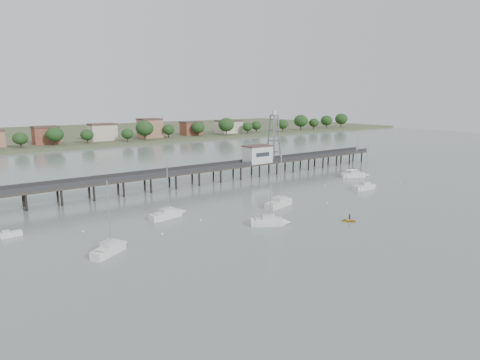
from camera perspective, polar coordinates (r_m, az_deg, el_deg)
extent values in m
plane|color=slate|center=(64.55, 19.03, -10.03)|extent=(500.00, 500.00, 0.00)
cube|color=#2D2823|center=(107.72, -7.95, 1.07)|extent=(150.00, 5.00, 0.50)
cube|color=#333335|center=(105.50, -7.34, 1.31)|extent=(150.00, 0.12, 1.10)
cube|color=#333335|center=(109.67, -8.56, 1.66)|extent=(150.00, 0.12, 1.10)
cylinder|color=black|center=(106.45, -7.43, -0.11)|extent=(0.50, 0.50, 4.40)
cylinder|color=black|center=(109.73, -8.40, 0.21)|extent=(0.50, 0.50, 4.40)
cylinder|color=black|center=(154.94, 16.90, 3.11)|extent=(0.50, 0.50, 4.40)
cylinder|color=black|center=(157.21, 15.79, 3.28)|extent=(0.50, 0.50, 4.40)
cube|color=silver|center=(121.02, 2.48, 3.63)|extent=(8.00, 5.00, 5.00)
cube|color=#4C3833|center=(120.69, 2.49, 4.87)|extent=(8.40, 5.40, 0.30)
cube|color=slate|center=(124.18, 4.89, 9.19)|extent=(1.80, 1.80, 0.30)
cube|color=silver|center=(124.15, 4.90, 9.54)|extent=(0.90, 0.90, 1.20)
cube|color=white|center=(124.72, 15.93, 0.62)|extent=(6.49, 4.78, 1.65)
cone|color=white|center=(126.45, 17.47, 0.68)|extent=(3.31, 3.23, 2.36)
cube|color=silver|center=(124.52, 15.96, 1.16)|extent=(3.25, 2.88, 0.75)
cylinder|color=#A5A8AA|center=(123.90, 16.27, 3.59)|extent=(0.18, 0.18, 11.38)
cylinder|color=#A5A8AA|center=(123.98, 15.55, 1.39)|extent=(3.24, 1.66, 0.12)
cube|color=white|center=(88.00, 5.61, -3.40)|extent=(7.14, 4.36, 1.65)
cone|color=white|center=(91.47, 6.99, -2.86)|extent=(3.40, 3.27, 2.60)
cube|color=silver|center=(87.71, 5.63, -2.66)|extent=(3.43, 2.83, 0.75)
cylinder|color=#A5A8AA|center=(86.85, 5.86, 1.18)|extent=(0.18, 0.18, 12.52)
cylinder|color=#A5A8AA|center=(86.66, 5.25, -2.45)|extent=(3.77, 1.21, 0.12)
cube|color=white|center=(64.45, -18.03, -9.55)|extent=(5.55, 4.58, 1.65)
cone|color=white|center=(66.87, -16.25, -8.67)|extent=(2.96, 2.92, 2.05)
cube|color=silver|center=(64.05, -18.09, -8.56)|extent=(2.86, 2.65, 0.75)
cylinder|color=#A5A8AA|center=(62.95, -18.15, -4.52)|extent=(0.18, 0.18, 9.90)
cylinder|color=#A5A8AA|center=(63.24, -18.63, -8.33)|extent=(2.65, 1.77, 0.12)
cube|color=white|center=(108.27, 17.29, -1.06)|extent=(5.78, 2.49, 1.65)
cone|color=white|center=(111.00, 18.45, -0.83)|extent=(2.47, 2.32, 2.21)
cube|color=silver|center=(108.03, 17.33, -0.45)|extent=(2.61, 1.89, 0.75)
cylinder|color=#A5A8AA|center=(107.47, 17.62, 2.17)|extent=(0.18, 0.18, 10.64)
cylinder|color=#A5A8AA|center=(107.20, 17.03, -0.22)|extent=(3.31, 0.29, 0.12)
cube|color=white|center=(80.24, -10.34, -5.01)|extent=(6.06, 3.23, 1.65)
cone|color=white|center=(82.32, -8.33, -4.52)|extent=(2.76, 2.63, 2.24)
cube|color=silver|center=(79.92, -10.37, -4.20)|extent=(2.84, 2.22, 0.75)
cylinder|color=#A5A8AA|center=(78.96, -10.27, -0.62)|extent=(0.18, 0.18, 10.78)
cylinder|color=#A5A8AA|center=(79.23, -10.94, -3.95)|extent=(3.32, 0.72, 0.12)
cube|color=white|center=(74.67, 4.06, -6.10)|extent=(5.46, 4.34, 1.65)
cone|color=white|center=(75.29, 6.49, -5.99)|extent=(2.87, 2.82, 2.00)
cube|color=silver|center=(74.33, 4.07, -5.23)|extent=(2.79, 2.54, 0.75)
cylinder|color=#A5A8AA|center=(73.23, 4.40, -1.86)|extent=(0.18, 0.18, 9.67)
cylinder|color=#A5A8AA|center=(74.03, 3.42, -4.85)|extent=(2.66, 1.62, 0.12)
cube|color=white|center=(79.01, -29.78, -6.75)|extent=(3.43, 1.56, 0.93)
cube|color=silver|center=(78.75, -30.36, -6.44)|extent=(1.17, 1.17, 0.56)
imported|color=gold|center=(79.69, 15.28, -5.71)|extent=(1.83, 1.39, 2.55)
imported|color=black|center=(79.69, 15.28, -5.71)|extent=(0.89, 1.36, 0.31)
ellipsoid|color=beige|center=(119.76, 21.87, -0.39)|extent=(0.56, 0.56, 0.39)
ellipsoid|color=beige|center=(76.32, -21.46, -6.81)|extent=(0.56, 0.56, 0.39)
ellipsoid|color=beige|center=(71.11, -11.05, -7.53)|extent=(0.56, 0.56, 0.39)
ellipsoid|color=beige|center=(91.95, 12.29, -3.22)|extent=(0.56, 0.56, 0.39)
ellipsoid|color=beige|center=(77.61, -5.63, -5.74)|extent=(0.56, 0.56, 0.39)
ellipsoid|color=beige|center=(110.08, 11.97, -0.79)|extent=(0.56, 0.56, 0.39)
cube|color=#475133|center=(283.69, -26.23, 5.74)|extent=(500.00, 170.00, 1.40)
cube|color=brown|center=(220.69, -25.92, 5.82)|extent=(13.00, 10.50, 9.00)
cube|color=brown|center=(227.47, -18.96, 6.48)|extent=(13.00, 10.50, 9.00)
cube|color=brown|center=(236.99, -12.70, 7.00)|extent=(13.00, 10.50, 9.00)
cube|color=brown|center=(249.08, -6.97, 7.39)|extent=(13.00, 10.50, 9.00)
cube|color=brown|center=(263.96, -1.63, 7.70)|extent=(13.00, 10.50, 9.00)
ellipsoid|color=#1D3E19|center=(211.07, -22.64, 5.97)|extent=(8.00, 8.00, 6.80)
ellipsoid|color=#1D3E19|center=(266.51, 3.42, 7.78)|extent=(8.00, 8.00, 6.80)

